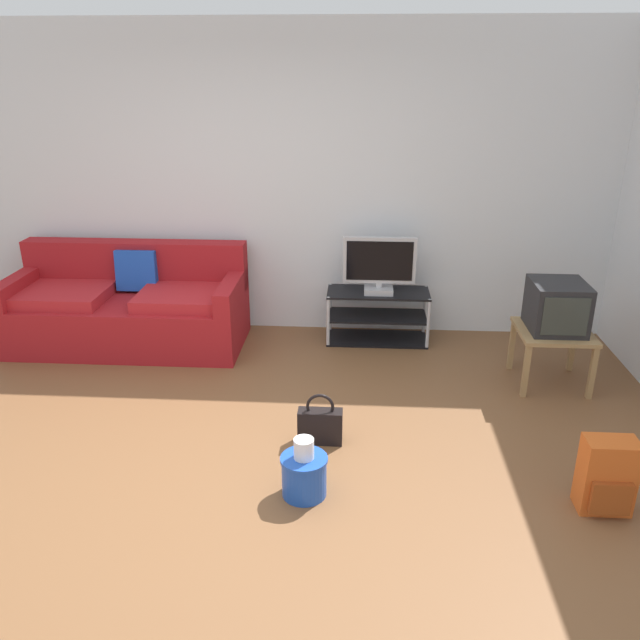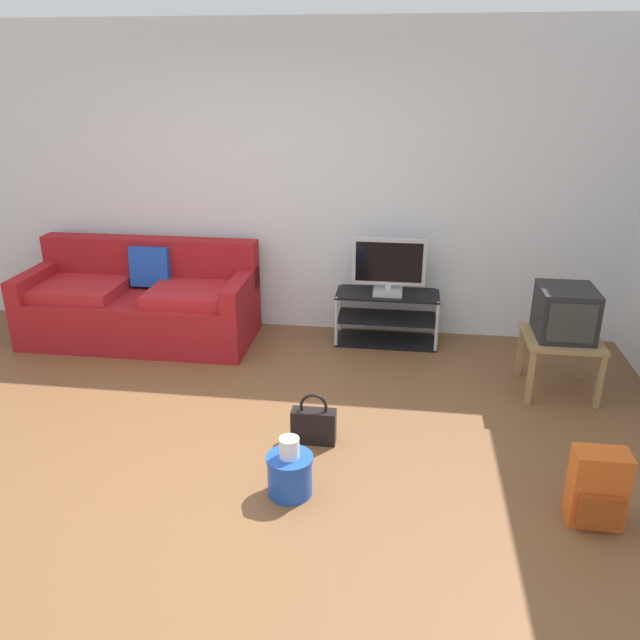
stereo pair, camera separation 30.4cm
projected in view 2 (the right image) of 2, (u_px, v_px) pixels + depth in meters
The scene contains 10 objects.
ground_plane at pixel (216, 471), 3.91m from camera, with size 9.00×9.80×0.02m, color brown.
wall_back at pixel (285, 183), 5.67m from camera, with size 9.00×0.10×2.70m, color silver.
couch at pixel (142, 303), 5.73m from camera, with size 2.01×0.87×0.86m.
tv_stand at pixel (387, 318), 5.67m from camera, with size 0.90×0.39×0.46m.
flat_tv at pixel (389, 267), 5.47m from camera, with size 0.63×0.22×0.50m.
side_table at pixel (561, 345), 4.74m from camera, with size 0.54×0.54×0.45m.
crt_tv at pixel (565, 312), 4.66m from camera, with size 0.40×0.44×0.37m.
backpack at pixel (597, 488), 3.39m from camera, with size 0.28×0.25×0.44m.
handbag at pixel (314, 425), 4.16m from camera, with size 0.29×0.11×0.35m.
cleaning_bucket at pixel (290, 471), 3.64m from camera, with size 0.27×0.27×0.37m.
Camera 2 is at (1.09, -3.18, 2.29)m, focal length 35.75 mm.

